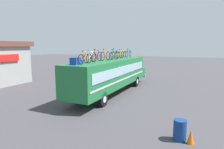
# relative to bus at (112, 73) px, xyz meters

# --- Properties ---
(ground_plane) EXTENTS (120.00, 120.00, 0.00)m
(ground_plane) POSITION_rel_bus_xyz_m (-0.27, -0.00, -1.79)
(ground_plane) COLOR #423F44
(bus) EXTENTS (12.77, 2.45, 2.98)m
(bus) POSITION_rel_bus_xyz_m (0.00, 0.00, 0.00)
(bus) COLOR #1E6B38
(bus) RESTS_ON ground
(luggage_bag_1) EXTENTS (0.75, 0.51, 0.46)m
(luggage_bag_1) POSITION_rel_bus_xyz_m (-4.96, 0.26, 1.42)
(luggage_bag_1) COLOR #193899
(luggage_bag_1) RESTS_ON bus
(rooftop_bicycle_1) EXTENTS (1.63, 0.44, 0.90)m
(rooftop_bicycle_1) POSITION_rel_bus_xyz_m (-4.39, -0.05, 1.56)
(rooftop_bicycle_1) COLOR black
(rooftop_bicycle_1) RESTS_ON bus
(rooftop_bicycle_2) EXTENTS (1.74, 0.44, 0.88)m
(rooftop_bicycle_2) POSITION_rel_bus_xyz_m (-3.35, 0.17, 1.56)
(rooftop_bicycle_2) COLOR black
(rooftop_bicycle_2) RESTS_ON bus
(rooftop_bicycle_3) EXTENTS (1.75, 0.44, 0.97)m
(rooftop_bicycle_3) POSITION_rel_bus_xyz_m (-2.25, 0.32, 1.59)
(rooftop_bicycle_3) COLOR black
(rooftop_bicycle_3) RESTS_ON bus
(rooftop_bicycle_4) EXTENTS (1.71, 0.44, 0.96)m
(rooftop_bicycle_4) POSITION_rel_bus_xyz_m (-1.13, 0.12, 1.59)
(rooftop_bicycle_4) COLOR black
(rooftop_bicycle_4) RESTS_ON bus
(rooftop_bicycle_5) EXTENTS (1.65, 0.44, 0.92)m
(rooftop_bicycle_5) POSITION_rel_bus_xyz_m (-0.05, -0.13, 1.57)
(rooftop_bicycle_5) COLOR black
(rooftop_bicycle_5) RESTS_ON bus
(rooftop_bicycle_6) EXTENTS (1.73, 0.44, 0.96)m
(rooftop_bicycle_6) POSITION_rel_bus_xyz_m (0.90, 0.17, 1.59)
(rooftop_bicycle_6) COLOR black
(rooftop_bicycle_6) RESTS_ON bus
(rooftop_bicycle_7) EXTENTS (1.65, 0.44, 0.86)m
(rooftop_bicycle_7) POSITION_rel_bus_xyz_m (1.97, 0.08, 1.55)
(rooftop_bicycle_7) COLOR black
(rooftop_bicycle_7) RESTS_ON bus
(rooftop_bicycle_8) EXTENTS (1.74, 0.44, 0.89)m
(rooftop_bicycle_8) POSITION_rel_bus_xyz_m (3.10, 0.28, 1.56)
(rooftop_bicycle_8) COLOR black
(rooftop_bicycle_8) RESTS_ON bus
(rooftop_bicycle_9) EXTENTS (1.67, 0.44, 0.90)m
(rooftop_bicycle_9) POSITION_rel_bus_xyz_m (4.19, 0.07, 1.56)
(rooftop_bicycle_9) COLOR black
(rooftop_bicycle_9) RESTS_ON bus
(trash_bin) EXTENTS (0.56, 0.56, 0.94)m
(trash_bin) POSITION_rel_bus_xyz_m (-6.60, -6.40, -1.32)
(trash_bin) COLOR navy
(trash_bin) RESTS_ON ground
(traffic_cone) EXTENTS (0.30, 0.30, 0.63)m
(traffic_cone) POSITION_rel_bus_xyz_m (-6.73, -6.87, -1.47)
(traffic_cone) COLOR orange
(traffic_cone) RESTS_ON ground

